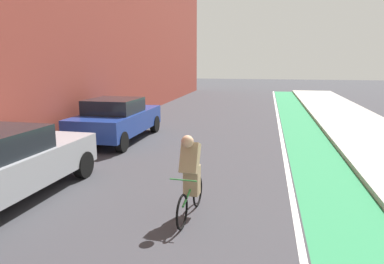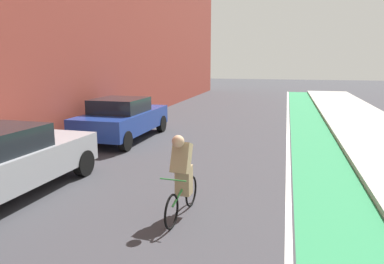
# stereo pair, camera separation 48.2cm
# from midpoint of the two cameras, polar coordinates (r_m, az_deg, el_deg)

# --- Properties ---
(ground_plane) EXTENTS (88.92, 88.92, 0.00)m
(ground_plane) POSITION_cam_midpoint_polar(r_m,az_deg,el_deg) (12.98, 1.34, -1.60)
(ground_plane) COLOR #38383D
(bike_lane_paint) EXTENTS (1.60, 40.42, 0.00)m
(bike_lane_paint) POSITION_cam_midpoint_polar(r_m,az_deg,el_deg) (14.80, 16.33, -0.45)
(bike_lane_paint) COLOR #2D8451
(bike_lane_paint) RESTS_ON ground
(lane_divider_stripe) EXTENTS (0.12, 40.42, 0.00)m
(lane_divider_stripe) POSITION_cam_midpoint_polar(r_m,az_deg,el_deg) (14.75, 12.85, -0.32)
(lane_divider_stripe) COLOR white
(lane_divider_stripe) RESTS_ON ground
(sidewalk_right) EXTENTS (3.31, 40.42, 0.14)m
(sidewalk_right) POSITION_cam_midpoint_polar(r_m,az_deg,el_deg) (15.20, 25.61, -0.55)
(sidewalk_right) COLOR #A8A59E
(sidewalk_right) RESTS_ON ground
(parked_sedan_blue) EXTENTS (2.02, 4.48, 1.53)m
(parked_sedan_blue) POSITION_cam_midpoint_polar(r_m,az_deg,el_deg) (13.51, -12.72, 2.03)
(parked_sedan_blue) COLOR navy
(parked_sedan_blue) RESTS_ON ground
(cyclist_trailing) EXTENTS (0.48, 1.67, 1.59)m
(cyclist_trailing) POSITION_cam_midpoint_polar(r_m,az_deg,el_deg) (6.71, -2.28, -6.44)
(cyclist_trailing) COLOR black
(cyclist_trailing) RESTS_ON ground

